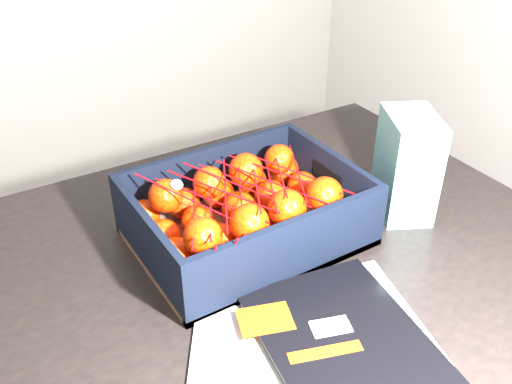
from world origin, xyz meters
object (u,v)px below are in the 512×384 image
table (224,311)px  produce_crate (247,220)px  magazine_stack (324,355)px  retail_carton (407,165)px

table → produce_crate: size_ratio=3.32×
table → magazine_stack: 0.26m
magazine_stack → produce_crate: 0.29m
retail_carton → produce_crate: bearing=-167.5°
magazine_stack → retail_carton: 0.41m
produce_crate → retail_carton: 0.30m
table → magazine_stack: bearing=-84.8°
table → magazine_stack: (0.02, -0.24, 0.11)m
produce_crate → retail_carton: size_ratio=1.95×
produce_crate → retail_carton: (0.29, -0.08, 0.06)m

